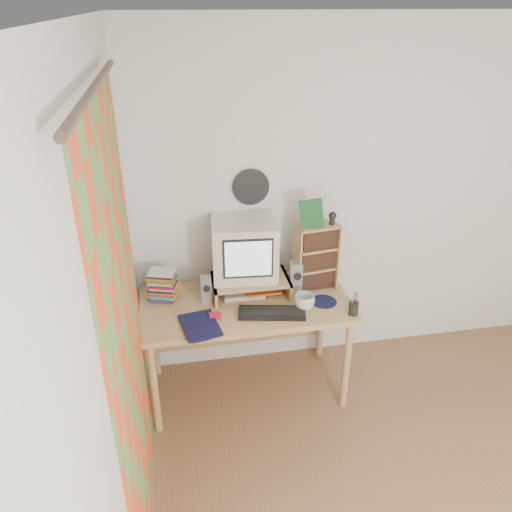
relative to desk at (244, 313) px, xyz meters
name	(u,v)px	position (x,y,z in m)	size (l,w,h in m)	color
back_wall	(377,202)	(1.03, 0.31, 0.63)	(3.50, 3.50, 0.00)	white
left_wall	(109,407)	(-0.72, -1.44, 0.63)	(3.50, 3.50, 0.00)	white
curtain	(129,347)	(-0.68, -0.96, 0.53)	(2.20, 2.20, 0.00)	#EF4821
wall_disc	(251,187)	(0.10, 0.29, 0.81)	(0.25, 0.25, 0.02)	black
desk	(244,313)	(0.00, 0.00, 0.00)	(1.40, 0.70, 0.75)	tan
monitor_riser	(250,282)	(0.05, 0.04, 0.23)	(0.52, 0.30, 0.12)	tan
crt_monitor	(244,249)	(0.02, 0.09, 0.45)	(0.41, 0.41, 0.39)	beige
speaker_left	(206,289)	(-0.25, -0.01, 0.23)	(0.07, 0.07, 0.18)	#A5A5AA
speaker_right	(296,277)	(0.36, 0.01, 0.25)	(0.08, 0.08, 0.22)	#A5A5AA
keyboard	(272,313)	(0.14, -0.25, 0.15)	(0.43, 0.14, 0.03)	black
dvd_stack	(162,283)	(-0.54, 0.07, 0.26)	(0.17, 0.12, 0.24)	brown
cd_rack	(316,257)	(0.51, 0.05, 0.37)	(0.28, 0.15, 0.47)	tan
mug	(305,302)	(0.36, -0.22, 0.19)	(0.13, 0.13, 0.10)	silver
diary	(183,327)	(-0.43, -0.32, 0.16)	(0.26, 0.20, 0.05)	#0F1138
mousepad	(324,302)	(0.51, -0.16, 0.14)	(0.18, 0.18, 0.00)	black
pen_cup	(354,306)	(0.66, -0.33, 0.20)	(0.06, 0.06, 0.13)	black
papers	(250,290)	(0.05, 0.05, 0.15)	(0.28, 0.20, 0.04)	beige
red_box	(215,316)	(-0.22, -0.22, 0.15)	(0.07, 0.05, 0.04)	red
game_box	(311,214)	(0.45, 0.03, 0.70)	(0.15, 0.03, 0.19)	#18542A
webcam	(332,218)	(0.61, 0.05, 0.65)	(0.05, 0.05, 0.09)	black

